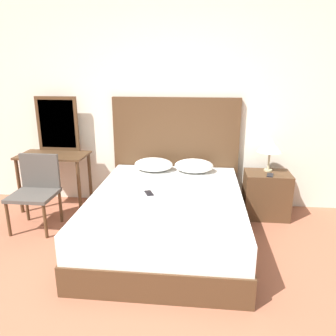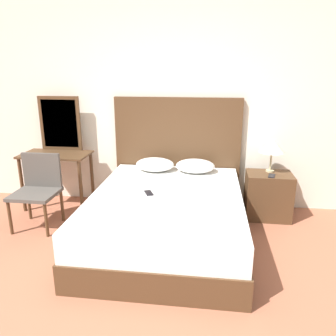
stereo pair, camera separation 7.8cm
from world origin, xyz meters
TOP-DOWN VIEW (x-y plane):
  - wall_back at (0.00, 2.54)m, footprint 10.00×0.06m
  - bed at (0.11, 1.41)m, footprint 1.58×2.05m
  - headboard at (0.11, 2.46)m, footprint 1.66×0.05m
  - pillow_left at (-0.15, 2.20)m, footprint 0.49×0.37m
  - pillow_right at (0.36, 2.20)m, footprint 0.49×0.37m
  - phone_on_bed at (-0.08, 1.40)m, footprint 0.13×0.17m
  - nightstand at (1.27, 2.16)m, footprint 0.55×0.40m
  - table_lamp at (1.28, 2.24)m, footprint 0.30×0.30m
  - phone_on_nightstand at (1.28, 2.06)m, footprint 0.11×0.16m
  - vanity_desk at (-1.46, 2.15)m, footprint 0.87×0.49m
  - vanity_mirror at (-1.46, 2.36)m, footprint 0.56×0.03m
  - chair at (-1.44, 1.61)m, footprint 0.49×0.46m

SIDE VIEW (x-z plane):
  - bed at x=0.11m, z-range 0.00..0.54m
  - nightstand at x=1.27m, z-range 0.00..0.57m
  - chair at x=-1.44m, z-range 0.06..0.91m
  - phone_on_bed at x=-0.08m, z-range 0.54..0.55m
  - phone_on_nightstand at x=1.28m, z-range 0.57..0.58m
  - vanity_desk at x=-1.46m, z-range 0.23..0.97m
  - pillow_left at x=-0.15m, z-range 0.54..0.71m
  - pillow_right at x=0.36m, z-range 0.54..0.71m
  - headboard at x=0.11m, z-range 0.00..1.45m
  - table_lamp at x=1.28m, z-range 0.69..1.11m
  - vanity_mirror at x=-1.46m, z-range 0.74..1.46m
  - wall_back at x=0.00m, z-range 0.00..2.70m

